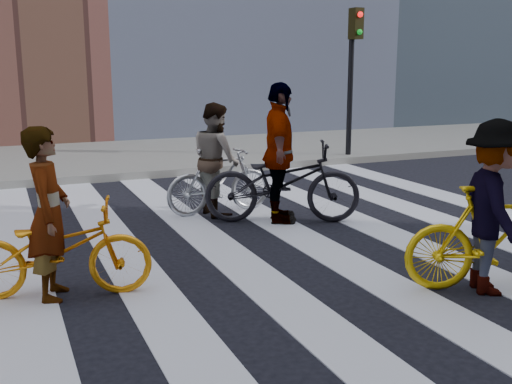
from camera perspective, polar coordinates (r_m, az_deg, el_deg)
ground at (r=7.05m, az=1.61°, el=-5.53°), size 100.00×100.00×0.00m
sidewalk_far at (r=14.04m, az=-11.46°, el=3.33°), size 100.00×5.00×0.15m
zebra_crosswalk at (r=7.05m, az=1.61°, el=-5.49°), size 8.25×10.00×0.01m
traffic_signal at (r=13.53m, az=9.23°, el=12.47°), size 0.22×0.42×3.33m
bike_yellow_left at (r=5.84m, az=-18.42°, el=-5.27°), size 1.81×1.00×0.90m
bike_silver_mid at (r=8.69m, az=-3.50°, el=1.09°), size 1.64×0.55×0.97m
bike_yellow_right at (r=6.11m, az=21.82°, el=-4.17°), size 1.75×1.12×1.02m
bike_dark_rear at (r=8.18m, az=2.52°, el=0.93°), size 2.24×1.51×1.11m
rider_left at (r=5.75m, az=-19.15°, el=-1.99°), size 0.51×0.66×1.60m
rider_mid at (r=8.62m, az=-3.84°, el=3.17°), size 0.66×0.82×1.61m
rider_right at (r=6.00m, az=21.71°, el=-1.38°), size 0.98×1.22×1.65m
rider_rear at (r=8.09m, az=2.23°, el=3.67°), size 0.87×1.21×1.91m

